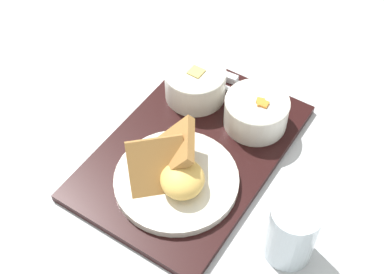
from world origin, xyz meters
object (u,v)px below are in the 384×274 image
glass_water (291,234)px  spoon (233,91)px  knife (224,76)px  bowl_salad (256,111)px  plate_main (175,175)px  bowl_soup (195,82)px

glass_water → spoon: bearing=-130.7°
knife → glass_water: size_ratio=1.71×
bowl_salad → plate_main: 0.19m
bowl_salad → bowl_soup: bowl_soup is taller
bowl_salad → plate_main: bearing=-9.4°
plate_main → spoon: (-0.22, -0.04, -0.02)m
bowl_salad → plate_main: plate_main is taller
plate_main → spoon: size_ratio=1.53×
bowl_soup → glass_water: bearing=61.1°
bowl_soup → spoon: (-0.05, 0.05, -0.03)m
bowl_soup → plate_main: (0.18, 0.09, -0.01)m
spoon → bowl_salad: bearing=-31.9°
bowl_salad → glass_water: 0.24m
spoon → glass_water: 0.32m
bowl_soup → glass_water: size_ratio=1.04×
bowl_soup → plate_main: plate_main is taller
bowl_soup → knife: bowl_soup is taller
knife → bowl_soup: bearing=-112.5°
knife → plate_main: bearing=-81.4°
bowl_soup → knife: bearing=166.3°
bowl_soup → spoon: size_ratio=0.85×
bowl_salad → plate_main: (0.19, -0.03, -0.01)m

